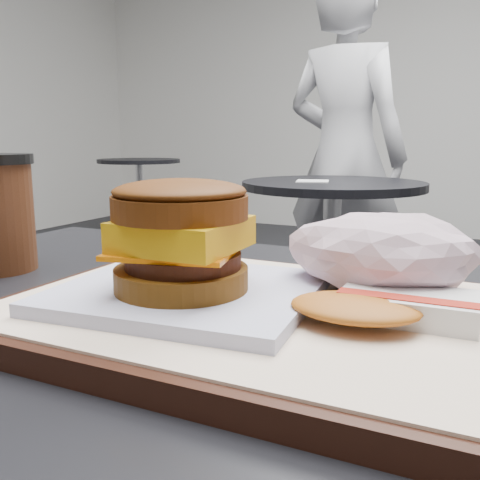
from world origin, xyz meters
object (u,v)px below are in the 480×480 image
Objects in this scene: hash_brown at (385,306)px; crumpled_wrapper at (382,253)px; patron at (344,157)px; neighbor_table at (332,233)px; breakfast_sandwich at (183,250)px; serving_tray at (257,315)px.

crumpled_wrapper is at bearing 103.69° from hash_brown.
neighbor_table is at bearing 114.39° from patron.
hash_brown is 2.23m from patron.
serving_tray is at bearing 21.62° from breakfast_sandwich.
crumpled_wrapper reaches higher than hash_brown.
patron is (-0.45, 2.17, -0.00)m from breakfast_sandwich.
hash_brown reaches higher than serving_tray.
crumpled_wrapper is 1.68m from neighbor_table.
crumpled_wrapper is at bearing 41.32° from serving_tray.
serving_tray is at bearing -75.93° from neighbor_table.
breakfast_sandwich is at bearing -158.38° from serving_tray.
breakfast_sandwich is at bearing 115.81° from patron.
patron is at bearing 100.39° from neighbor_table.
serving_tray is 0.11m from crumpled_wrapper.
patron is (-0.60, 2.15, 0.03)m from hash_brown.
patron reaches higher than serving_tray.
neighbor_table is at bearing 102.22° from breakfast_sandwich.
serving_tray is 2.21m from patron.
breakfast_sandwich is 1.73m from neighbor_table.
patron is at bearing 101.80° from breakfast_sandwich.
patron is at bearing 105.64° from crumpled_wrapper.
serving_tray is 0.07m from breakfast_sandwich.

